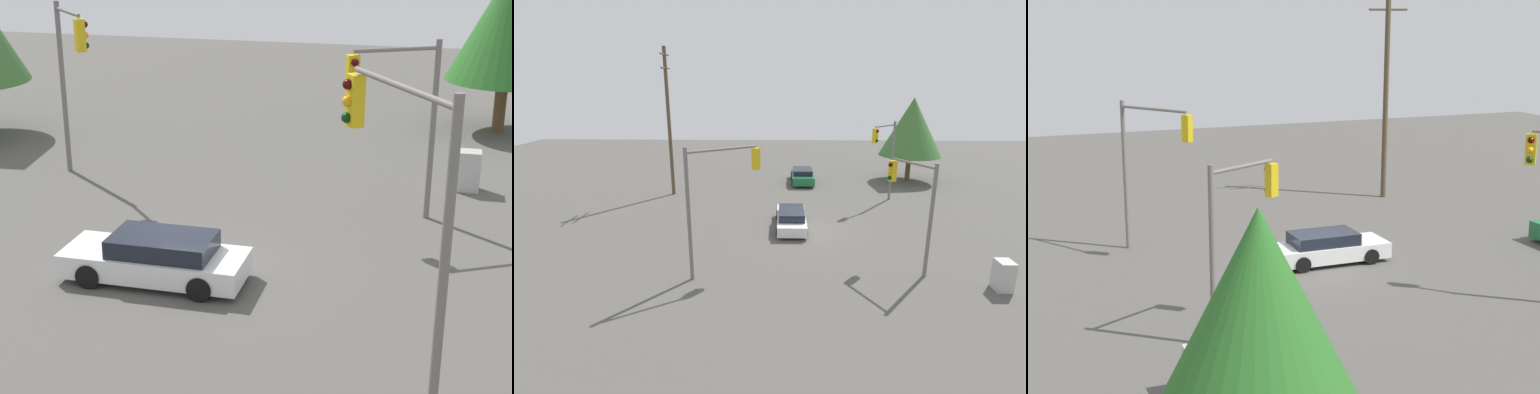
% 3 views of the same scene
% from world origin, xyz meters
% --- Properties ---
extents(ground_plane, '(80.00, 80.00, 0.00)m').
position_xyz_m(ground_plane, '(0.00, 0.00, 0.00)').
color(ground_plane, '#54514C').
extents(sedan_white, '(4.76, 1.93, 1.26)m').
position_xyz_m(sedan_white, '(-0.65, -0.74, 0.61)').
color(sedan_white, silver).
rests_on(sedan_white, ground_plane).
extents(traffic_signal_main, '(2.06, 2.15, 6.15)m').
position_xyz_m(traffic_signal_main, '(-6.43, 6.44, 4.14)').
color(traffic_signal_main, slate).
rests_on(traffic_signal_main, ground_plane).
extents(traffic_signal_cross, '(2.31, 3.27, 6.31)m').
position_xyz_m(traffic_signal_cross, '(5.65, -4.42, 4.32)').
color(traffic_signal_cross, slate).
rests_on(traffic_signal_cross, ground_plane).
extents(traffic_signal_aux, '(2.63, 1.63, 5.54)m').
position_xyz_m(traffic_signal_aux, '(4.88, 4.95, 3.76)').
color(traffic_signal_aux, slate).
rests_on(traffic_signal_aux, ground_plane).
extents(electrical_cabinet, '(0.82, 0.69, 1.39)m').
position_xyz_m(electrical_cabinet, '(7.10, 8.54, 0.70)').
color(electrical_cabinet, '#B2B2AD').
rests_on(electrical_cabinet, ground_plane).
extents(tree_far, '(4.96, 4.96, 7.15)m').
position_xyz_m(tree_far, '(8.42, 16.96, 4.68)').
color(tree_far, brown).
rests_on(tree_far, ground_plane).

